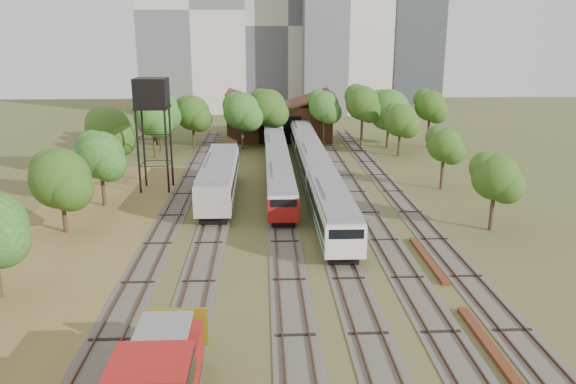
{
  "coord_description": "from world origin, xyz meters",
  "views": [
    {
      "loc": [
        -3.67,
        -31.3,
        15.65
      ],
      "look_at": [
        -1.47,
        16.32,
        2.5
      ],
      "focal_mm": 35.0,
      "sensor_mm": 36.0,
      "label": 1
    }
  ],
  "objects_px": {
    "shunter_locomotive": "(160,383)",
    "water_tower": "(152,96)",
    "railcar_red_set": "(278,165)",
    "railcar_green_set": "(313,163)"
  },
  "relations": [
    {
      "from": "railcar_red_set",
      "to": "water_tower",
      "type": "distance_m",
      "value": 15.62
    },
    {
      "from": "railcar_green_set",
      "to": "water_tower",
      "type": "bearing_deg",
      "value": -168.02
    },
    {
      "from": "shunter_locomotive",
      "to": "railcar_red_set",
      "type": "bearing_deg",
      "value": 81.74
    },
    {
      "from": "water_tower",
      "to": "shunter_locomotive",
      "type": "bearing_deg",
      "value": -79.67
    },
    {
      "from": "shunter_locomotive",
      "to": "water_tower",
      "type": "xyz_separation_m",
      "value": [
        -6.94,
        38.09,
        7.89
      ]
    },
    {
      "from": "railcar_red_set",
      "to": "water_tower",
      "type": "bearing_deg",
      "value": -165.9
    },
    {
      "from": "railcar_green_set",
      "to": "water_tower",
      "type": "relative_size",
      "value": 4.45
    },
    {
      "from": "railcar_red_set",
      "to": "railcar_green_set",
      "type": "height_order",
      "value": "railcar_green_set"
    },
    {
      "from": "shunter_locomotive",
      "to": "water_tower",
      "type": "height_order",
      "value": "water_tower"
    },
    {
      "from": "railcar_red_set",
      "to": "water_tower",
      "type": "relative_size",
      "value": 2.96
    }
  ]
}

